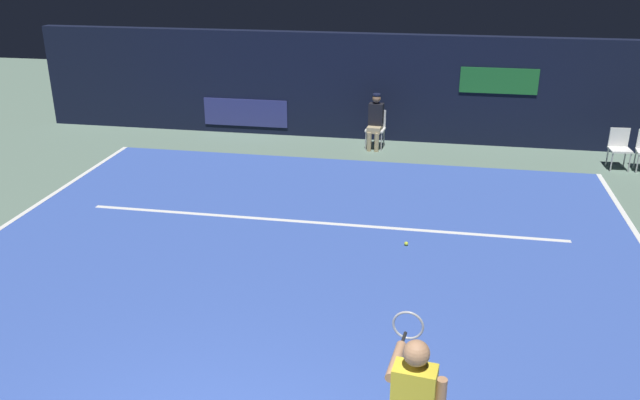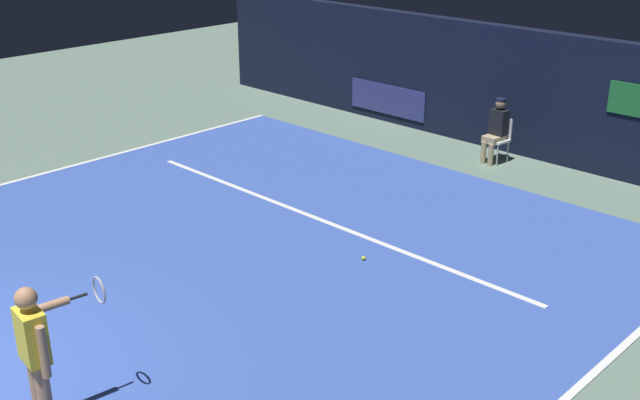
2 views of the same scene
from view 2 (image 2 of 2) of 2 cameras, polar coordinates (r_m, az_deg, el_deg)
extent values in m
plane|color=slate|center=(12.05, -6.60, -4.10)|extent=(33.10, 33.10, 0.00)
cube|color=#3856B2|center=(12.05, -6.60, -4.07)|extent=(10.97, 11.11, 0.01)
cube|color=white|center=(16.33, -18.91, 2.02)|extent=(0.10, 11.11, 0.01)
cube|color=white|center=(13.23, -0.12, -1.39)|extent=(8.56, 0.10, 0.01)
cube|color=black|center=(17.01, 13.03, 7.98)|extent=(16.61, 0.30, 2.60)
cube|color=navy|center=(18.68, 4.95, 7.33)|extent=(2.20, 0.04, 0.70)
cylinder|color=tan|center=(8.69, -19.87, -13.20)|extent=(0.14, 0.14, 0.92)
cube|color=yellow|center=(8.22, -20.29, -9.30)|extent=(0.38, 0.26, 0.56)
sphere|color=tan|center=(8.01, -20.69, -6.73)|extent=(0.22, 0.22, 0.22)
cylinder|color=tan|center=(8.36, -19.48, -7.41)|extent=(0.15, 0.51, 0.09)
cylinder|color=tan|center=(8.08, -19.55, -10.43)|extent=(0.09, 0.09, 0.56)
cylinder|color=black|center=(8.45, -17.58, -6.85)|extent=(0.07, 0.30, 0.03)
torus|color=#B2B2B7|center=(8.53, -15.84, -6.34)|extent=(0.30, 0.06, 0.30)
cube|color=white|center=(16.28, 12.74, 4.29)|extent=(0.48, 0.44, 0.04)
cube|color=white|center=(16.37, 13.23, 5.19)|extent=(0.42, 0.07, 0.42)
cylinder|color=#B2B2B7|center=(16.33, 11.79, 3.57)|extent=(0.03, 0.03, 0.46)
cylinder|color=#B2B2B7|center=(16.11, 12.83, 3.24)|extent=(0.03, 0.03, 0.46)
cylinder|color=#B2B2B7|center=(16.59, 12.51, 3.81)|extent=(0.03, 0.03, 0.46)
cylinder|color=#B2B2B7|center=(16.38, 13.55, 3.48)|extent=(0.03, 0.03, 0.46)
cube|color=tan|center=(16.21, 12.58, 4.38)|extent=(0.36, 0.43, 0.14)
cylinder|color=tan|center=(16.20, 11.86, 3.42)|extent=(0.11, 0.11, 0.46)
cylinder|color=tan|center=(16.10, 12.36, 3.26)|extent=(0.11, 0.11, 0.46)
cube|color=black|center=(16.21, 12.93, 5.57)|extent=(0.36, 0.25, 0.52)
sphere|color=#8C6647|center=(16.10, 13.05, 6.86)|extent=(0.20, 0.20, 0.20)
cylinder|color=#141933|center=(16.08, 13.07, 7.17)|extent=(0.19, 0.19, 0.04)
sphere|color=#CCE033|center=(11.83, 3.20, -4.26)|extent=(0.07, 0.07, 0.07)
camera|label=1|loc=(6.79, -60.90, 6.09)|focal=36.61mm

